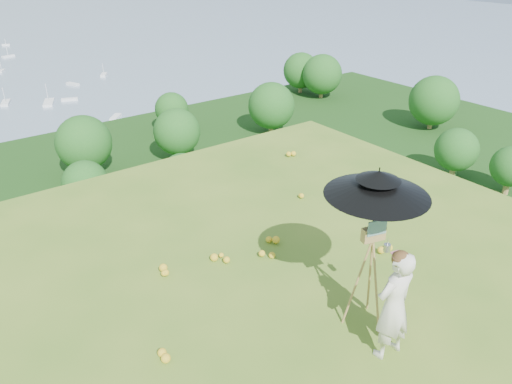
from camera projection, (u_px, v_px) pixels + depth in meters
forest_slope at (19, 370)px, 43.71m from camera, size 140.00×56.00×22.00m
wildflowers at (258, 383)px, 5.77m from camera, size 10.00×10.50×0.12m
painter at (394, 305)px, 5.95m from camera, size 0.57×0.39×1.50m
field_easel at (369, 272)px, 6.44m from camera, size 0.75×0.75×1.62m
sun_umbrella at (375, 203)px, 6.01m from camera, size 1.55×1.55×0.95m
painter_cap at (402, 256)px, 5.63m from camera, size 0.25×0.28×0.10m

